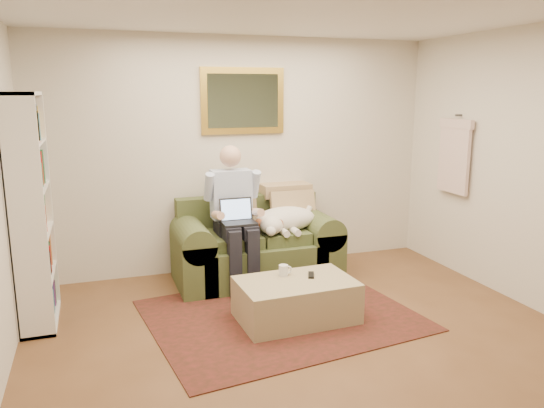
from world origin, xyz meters
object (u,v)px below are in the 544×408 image
sofa (256,252)px  ottoman (296,300)px  seated_man (236,218)px  laptop (238,216)px  sleeping_dog (286,219)px  bookshelf (31,211)px  coffee_mug (283,270)px

sofa → ottoman: sofa is taller
seated_man → laptop: bearing=-90.0°
sleeping_dog → bookshelf: bearing=-172.1°
ottoman → bookshelf: size_ratio=0.51×
laptop → sleeping_dog: (0.57, 0.14, -0.10)m
laptop → sleeping_dog: laptop is taller
seated_man → coffee_mug: seated_man is taller
seated_man → sleeping_dog: seated_man is taller
sofa → seated_man: size_ratio=1.19×
seated_man → bookshelf: (-1.87, -0.27, 0.27)m
seated_man → ottoman: bearing=-74.3°
coffee_mug → sofa: bearing=87.4°
laptop → coffee_mug: laptop is taller
sleeping_dog → bookshelf: 2.49m
sleeping_dog → ottoman: size_ratio=0.70×
sofa → coffee_mug: sofa is taller
seated_man → laptop: (0.00, -0.07, 0.04)m
sleeping_dog → bookshelf: (-2.45, -0.34, 0.34)m
sofa → laptop: size_ratio=5.15×
sofa → ottoman: bearing=-89.1°
laptop → ottoman: laptop is taller
laptop → ottoman: bearing=-73.2°
sofa → laptop: bearing=-139.0°
laptop → ottoman: (0.28, -0.92, -0.58)m
sofa → bookshelf: bookshelf is taller
seated_man → ottoman: seated_man is taller
ottoman → coffee_mug: bearing=111.9°
laptop → bookshelf: 1.90m
seated_man → coffee_mug: size_ratio=14.59×
sofa → ottoman: (0.02, -1.15, -0.11)m
seated_man → laptop: seated_man is taller
sofa → ottoman: 1.15m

